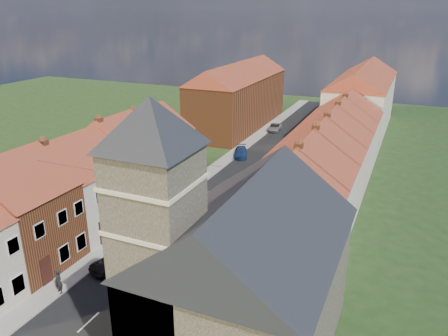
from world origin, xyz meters
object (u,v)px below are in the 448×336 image
(car_far, at_px, (241,152))
(pedestrian_left, at_px, (59,281))
(lamppost, at_px, (176,169))
(car_distant, at_px, (274,127))
(car_near, at_px, (118,258))
(church, at_px, (236,264))
(car_mid, at_px, (196,200))

(car_far, distance_m, pedestrian_left, 32.36)
(lamppost, relative_size, car_distant, 1.53)
(lamppost, height_order, car_far, lamppost)
(car_near, xyz_separation_m, pedestrian_left, (-1.63, -4.37, 0.25))
(church, bearing_deg, pedestrian_left, 179.04)
(car_far, xyz_separation_m, car_distant, (0.17, 14.10, -0.04))
(church, distance_m, car_mid, 20.51)
(church, xyz_separation_m, car_near, (-11.44, 4.59, -5.12))
(car_near, bearing_deg, car_far, 110.96)
(car_far, bearing_deg, pedestrian_left, -110.85)
(church, bearing_deg, car_distant, 104.86)
(pedestrian_left, bearing_deg, car_distant, 105.22)
(church, height_order, lamppost, church)
(car_mid, bearing_deg, church, -59.12)
(lamppost, height_order, pedestrian_left, lamppost)
(car_near, distance_m, pedestrian_left, 4.67)
(car_near, xyz_separation_m, car_distant, (-0.95, 42.09, -0.21))
(car_far, relative_size, pedestrian_left, 2.24)
(car_near, distance_m, car_distant, 42.10)
(car_far, distance_m, car_distant, 14.10)
(car_far, relative_size, car_distant, 1.02)
(church, distance_m, car_far, 35.31)
(car_near, bearing_deg, pedestrian_left, -91.75)
(church, height_order, pedestrian_left, church)
(car_mid, height_order, car_distant, car_mid)
(pedestrian_left, bearing_deg, car_far, 105.17)
(lamppost, xyz_separation_m, pedestrian_left, (0.11, -16.46, -2.52))
(church, xyz_separation_m, car_distant, (-12.38, 46.68, -5.33))
(church, relative_size, car_far, 3.79)
(car_far, bearing_deg, church, -88.87)
(lamppost, distance_m, car_distant, 30.16)
(church, height_order, car_distant, church)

